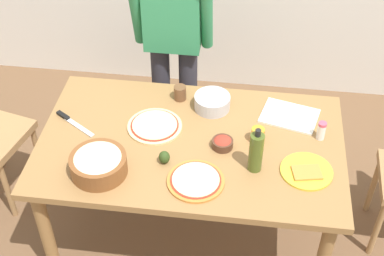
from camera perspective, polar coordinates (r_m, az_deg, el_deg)
ground at (r=3.43m, az=-0.11°, el=-10.72°), size 8.00×8.00×0.00m
dining_table at (r=2.93m, az=-0.13°, el=-2.70°), size 1.60×0.96×0.76m
person_cook at (r=3.38m, az=-1.98°, el=9.87°), size 0.49×0.25×1.62m
pizza_raw_on_board at (r=2.95m, az=-3.90°, el=0.23°), size 0.30×0.30×0.02m
pizza_cooked_on_tray at (r=2.66m, az=0.39°, el=-5.49°), size 0.28×0.28×0.02m
plate_with_slice at (r=2.76m, az=11.84°, el=-4.44°), size 0.26×0.26×0.02m
popcorn_bowl at (r=2.71m, az=-9.73°, el=-3.63°), size 0.28×0.28×0.11m
mixing_bowl_steel at (r=3.06m, az=2.12°, el=2.71°), size 0.20×0.20×0.08m
small_sauce_bowl at (r=2.82m, az=3.20°, el=-1.54°), size 0.11×0.11×0.06m
olive_oil_bottle at (r=2.67m, az=6.68°, el=-2.49°), size 0.07×0.07×0.26m
cup_orange at (r=2.86m, az=6.85°, el=-0.75°), size 0.07×0.07×0.08m
cup_small_brown at (r=3.12m, az=-1.25°, el=3.68°), size 0.07×0.07×0.08m
salt_shaker at (r=2.93m, az=13.32°, el=-0.27°), size 0.04×0.04×0.11m
cutting_board_white at (r=3.06m, az=10.11°, el=1.25°), size 0.34×0.29×0.01m
chef_knife at (r=3.05m, az=-12.52°, el=0.73°), size 0.26×0.18×0.02m
avocado at (r=2.74m, az=-2.90°, el=-3.06°), size 0.06×0.06×0.07m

